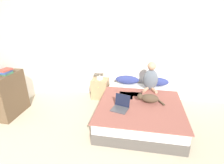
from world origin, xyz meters
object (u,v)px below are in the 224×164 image
Objects in this scene: person_sitting at (151,78)px; bed at (140,110)px; book_stack_top at (6,72)px; nightstand at (100,88)px; cat_tabby at (149,98)px; pillow_far at (156,82)px; pillow_near at (127,80)px; laptop_open at (121,106)px; table_lamp at (99,69)px; bookshelf at (12,95)px.

bed is at bearing -108.21° from person_sitting.
book_stack_top is (-2.97, -0.94, 0.30)m from person_sitting.
bed is 0.82m from person_sitting.
nightstand is at bearing 143.08° from bed.
book_stack_top reaches higher than cat_tabby.
pillow_far is 1.46m from nightstand.
pillow_near reaches higher than nightstand.
laptop_open is 1.39m from nightstand.
pillow_far is 0.93m from cat_tabby.
person_sitting reaches higher than table_lamp.
person_sitting is at bearing -92.52° from cat_tabby.
bed is 0.99m from pillow_near.
pillow_far is at bearing -101.49° from cat_tabby.
person_sitting is 0.70× the size of bookshelf.
book_stack_top is at bearing -153.60° from pillow_near.
pillow_near is at bearing 26.40° from book_stack_top.
pillow_near is 0.73m from pillow_far.
pillow_far reaches higher than bed.
person_sitting is (0.20, 0.61, 0.51)m from bed.
book_stack_top is (-2.92, -0.28, 0.50)m from cat_tabby.
nightstand is at bearing -174.90° from pillow_near.
pillow_near reaches higher than cat_tabby.
laptop_open is at bearing -1.41° from book_stack_top.
bookshelf is 3.68× the size of book_stack_top.
pillow_far reaches higher than nightstand.
book_stack_top is at bearing -162.39° from person_sitting.
pillow_near is at bearing 5.10° from nightstand.
nightstand is at bearing 33.64° from book_stack_top.
person_sitting reaches higher than cat_tabby.
bookshelf is at bearing -162.48° from person_sitting.
pillow_far is at bearing 0.00° from pillow_near.
person_sitting reaches higher than pillow_near.
nightstand is 2.17m from book_stack_top.
person_sitting is 1.65× the size of table_lamp.
table_lamp is at bearing 143.14° from bed.
person_sitting reaches higher than bed.
cat_tabby is 0.59× the size of bookshelf.
laptop_open is 1.41m from table_lamp.
person_sitting is at bearing 17.61° from book_stack_top.
book_stack_top is at bearing -173.27° from bed.
table_lamp is (-0.70, 1.19, 0.32)m from laptop_open.
nightstand is 0.54× the size of bookshelf.
person_sitting is at bearing -8.38° from table_lamp.
bed is 3.29× the size of pillow_near.
nightstand is 1.28× the size of table_lamp.
person_sitting is 1.29× the size of nightstand.
cat_tabby reaches higher than nightstand.
bed is 1.34m from nightstand.
cat_tabby is 2.93m from bookshelf.
book_stack_top reaches higher than table_lamp.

